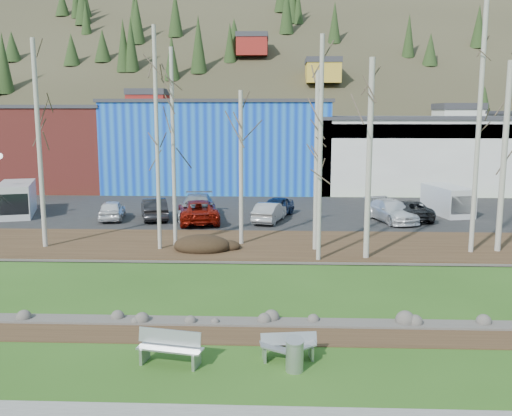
{
  "coord_description": "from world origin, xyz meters",
  "views": [
    {
      "loc": [
        -0.41,
        -15.51,
        7.17
      ],
      "look_at": [
        -1.54,
        12.2,
        2.5
      ],
      "focal_mm": 40.0,
      "sensor_mm": 36.0,
      "label": 1
    }
  ],
  "objects_px": {
    "bench_intact": "(170,348)",
    "car_6": "(410,210)",
    "car_2": "(198,211)",
    "car_3": "(197,207)",
    "car_4": "(276,207)",
    "car_7": "(391,211)",
    "litter_bin": "(295,356)",
    "bench_damaged": "(288,346)",
    "car_5": "(269,212)",
    "car_1": "(154,209)",
    "car_0": "(112,210)",
    "van_white": "(448,201)",
    "van_grey": "(16,199)"
  },
  "relations": [
    {
      "from": "car_7",
      "to": "van_grey",
      "type": "bearing_deg",
      "value": 159.45
    },
    {
      "from": "car_3",
      "to": "van_white",
      "type": "relative_size",
      "value": 1.13
    },
    {
      "from": "car_4",
      "to": "car_7",
      "type": "distance_m",
      "value": 7.67
    },
    {
      "from": "car_7",
      "to": "car_3",
      "type": "bearing_deg",
      "value": 160.16
    },
    {
      "from": "car_4",
      "to": "car_1",
      "type": "bearing_deg",
      "value": -148.58
    },
    {
      "from": "bench_intact",
      "to": "car_1",
      "type": "distance_m",
      "value": 22.21
    },
    {
      "from": "bench_intact",
      "to": "car_7",
      "type": "xyz_separation_m",
      "value": [
        10.42,
        21.43,
        0.36
      ]
    },
    {
      "from": "car_2",
      "to": "litter_bin",
      "type": "bearing_deg",
      "value": 93.78
    },
    {
      "from": "bench_damaged",
      "to": "car_3",
      "type": "relative_size",
      "value": 0.32
    },
    {
      "from": "bench_intact",
      "to": "car_2",
      "type": "relative_size",
      "value": 0.37
    },
    {
      "from": "car_5",
      "to": "bench_intact",
      "type": "bearing_deg",
      "value": 97.18
    },
    {
      "from": "van_white",
      "to": "van_grey",
      "type": "relative_size",
      "value": 0.87
    },
    {
      "from": "bench_intact",
      "to": "van_grey",
      "type": "relative_size",
      "value": 0.36
    },
    {
      "from": "car_2",
      "to": "car_3",
      "type": "bearing_deg",
      "value": -90.15
    },
    {
      "from": "car_2",
      "to": "car_4",
      "type": "height_order",
      "value": "car_2"
    },
    {
      "from": "litter_bin",
      "to": "car_5",
      "type": "relative_size",
      "value": 0.22
    },
    {
      "from": "bench_damaged",
      "to": "car_1",
      "type": "height_order",
      "value": "car_1"
    },
    {
      "from": "bench_intact",
      "to": "car_2",
      "type": "distance_m",
      "value": 20.76
    },
    {
      "from": "car_0",
      "to": "car_1",
      "type": "xyz_separation_m",
      "value": [
        2.78,
        0.22,
        0.07
      ]
    },
    {
      "from": "car_0",
      "to": "van_white",
      "type": "distance_m",
      "value": 23.01
    },
    {
      "from": "car_0",
      "to": "car_6",
      "type": "bearing_deg",
      "value": 172.62
    },
    {
      "from": "bench_intact",
      "to": "car_6",
      "type": "bearing_deg",
      "value": 73.73
    },
    {
      "from": "car_7",
      "to": "car_2",
      "type": "bearing_deg",
      "value": 165.63
    },
    {
      "from": "bench_damaged",
      "to": "car_6",
      "type": "distance_m",
      "value": 23.34
    },
    {
      "from": "car_4",
      "to": "car_6",
      "type": "height_order",
      "value": "car_4"
    },
    {
      "from": "car_1",
      "to": "car_5",
      "type": "relative_size",
      "value": 1.1
    },
    {
      "from": "car_4",
      "to": "litter_bin",
      "type": "bearing_deg",
      "value": -66.25
    },
    {
      "from": "car_1",
      "to": "car_4",
      "type": "distance_m",
      "value": 8.2
    },
    {
      "from": "bench_intact",
      "to": "car_4",
      "type": "xyz_separation_m",
      "value": [
        2.9,
        22.92,
        0.32
      ]
    },
    {
      "from": "car_4",
      "to": "car_7",
      "type": "relative_size",
      "value": 0.8
    },
    {
      "from": "car_6",
      "to": "car_7",
      "type": "height_order",
      "value": "car_7"
    },
    {
      "from": "litter_bin",
      "to": "car_7",
      "type": "distance_m",
      "value": 22.83
    },
    {
      "from": "bench_damaged",
      "to": "car_6",
      "type": "relative_size",
      "value": 0.37
    },
    {
      "from": "bench_damaged",
      "to": "van_white",
      "type": "relative_size",
      "value": 0.36
    },
    {
      "from": "bench_damaged",
      "to": "car_2",
      "type": "bearing_deg",
      "value": 97.47
    },
    {
      "from": "car_4",
      "to": "van_white",
      "type": "xyz_separation_m",
      "value": [
        11.97,
        1.25,
        0.33
      ]
    },
    {
      "from": "car_0",
      "to": "car_5",
      "type": "xyz_separation_m",
      "value": [
        10.46,
        -0.45,
        -0.0
      ]
    },
    {
      "from": "van_white",
      "to": "car_1",
      "type": "bearing_deg",
      "value": 175.47
    },
    {
      "from": "bench_intact",
      "to": "car_0",
      "type": "height_order",
      "value": "car_0"
    },
    {
      "from": "car_2",
      "to": "car_5",
      "type": "distance_m",
      "value": 4.61
    },
    {
      "from": "litter_bin",
      "to": "car_5",
      "type": "distance_m",
      "value": 21.3
    },
    {
      "from": "bench_intact",
      "to": "bench_damaged",
      "type": "relative_size",
      "value": 1.16
    },
    {
      "from": "car_1",
      "to": "car_2",
      "type": "distance_m",
      "value": 3.22
    },
    {
      "from": "car_6",
      "to": "car_4",
      "type": "bearing_deg",
      "value": -8.28
    },
    {
      "from": "litter_bin",
      "to": "van_white",
      "type": "xyz_separation_m",
      "value": [
        11.3,
        24.52,
        0.69
      ]
    },
    {
      "from": "car_5",
      "to": "car_1",
      "type": "bearing_deg",
      "value": 8.97
    },
    {
      "from": "car_6",
      "to": "car_5",
      "type": "bearing_deg",
      "value": 4.16
    },
    {
      "from": "litter_bin",
      "to": "car_1",
      "type": "distance_m",
      "value": 23.63
    },
    {
      "from": "bench_intact",
      "to": "car_7",
      "type": "distance_m",
      "value": 23.83
    },
    {
      "from": "bench_intact",
      "to": "car_0",
      "type": "xyz_separation_m",
      "value": [
        -7.96,
        21.37,
        0.31
      ]
    }
  ]
}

